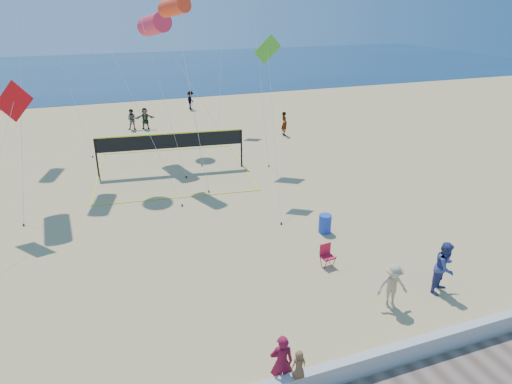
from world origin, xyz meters
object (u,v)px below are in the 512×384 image
object	(u,v)px
trash_barrel	(325,224)
volleyball_net	(171,145)
camp_chair	(327,254)
woman	(282,363)

from	to	relation	value
trash_barrel	volleyball_net	world-z (taller)	volleyball_net
volleyball_net	camp_chair	bearing A→B (deg)	-67.61
woman	trash_barrel	distance (m)	9.13
volleyball_net	trash_barrel	bearing A→B (deg)	-58.11
woman	volleyball_net	xyz separation A→B (m)	(0.51, 17.67, 0.74)
woman	camp_chair	world-z (taller)	woman
woman	camp_chair	size ratio (longest dim) A/B	1.71
camp_chair	trash_barrel	xyz separation A→B (m)	(1.26, 2.45, -0.08)
camp_chair	trash_barrel	size ratio (longest dim) A/B	1.19
camp_chair	trash_barrel	world-z (taller)	camp_chair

